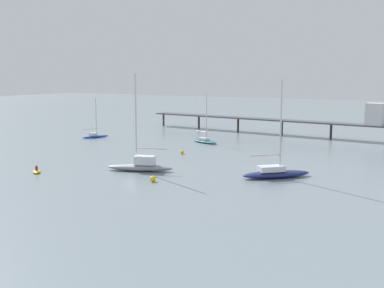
% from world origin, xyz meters
% --- Properties ---
extents(ground_plane, '(400.00, 400.00, 0.00)m').
position_xyz_m(ground_plane, '(0.00, 0.00, 0.00)').
color(ground_plane, gray).
extents(pier, '(58.55, 9.33, 7.85)m').
position_xyz_m(pier, '(10.99, 48.30, 4.20)').
color(pier, '#4C4C51').
rests_on(pier, ground_plane).
extents(sailboat_gray, '(9.70, 5.29, 13.80)m').
position_xyz_m(sailboat_gray, '(1.59, -0.52, 0.91)').
color(sailboat_gray, gray).
rests_on(sailboat_gray, ground_plane).
extents(sailboat_navy, '(8.68, 8.47, 13.03)m').
position_xyz_m(sailboat_navy, '(19.84, 4.59, 0.75)').
color(sailboat_navy, navy).
rests_on(sailboat_navy, ground_plane).
extents(sailboat_teal, '(6.80, 4.18, 9.93)m').
position_xyz_m(sailboat_teal, '(-3.52, 28.92, 0.58)').
color(sailboat_teal, '#1E727A').
rests_on(sailboat_teal, ground_plane).
extents(sailboat_blue, '(3.74, 6.35, 8.47)m').
position_xyz_m(sailboat_blue, '(-27.99, 24.42, 0.58)').
color(sailboat_blue, '#2D4CB7').
rests_on(sailboat_blue, ground_plane).
extents(dinghy_yellow, '(2.39, 2.36, 1.14)m').
position_xyz_m(dinghy_yellow, '(-10.44, -8.69, 0.22)').
color(dinghy_yellow, yellow).
rests_on(dinghy_yellow, ground_plane).
extents(mooring_buoy_far, '(0.67, 0.67, 0.67)m').
position_xyz_m(mooring_buoy_far, '(-0.73, 15.10, 0.33)').
color(mooring_buoy_far, yellow).
rests_on(mooring_buoy_far, ground_plane).
extents(mooring_buoy_near, '(0.79, 0.79, 0.79)m').
position_xyz_m(mooring_buoy_near, '(6.96, -5.50, 0.40)').
color(mooring_buoy_near, yellow).
rests_on(mooring_buoy_near, ground_plane).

